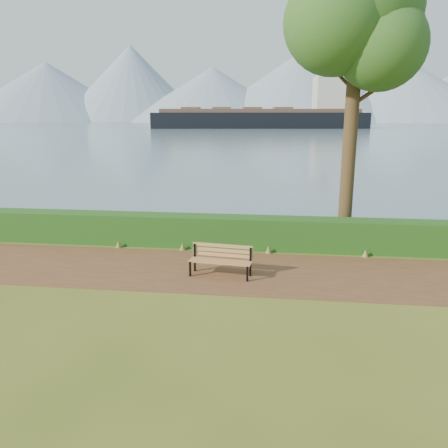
# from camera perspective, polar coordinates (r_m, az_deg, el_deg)

# --- Properties ---
(ground) EXTENTS (140.00, 140.00, 0.00)m
(ground) POSITION_cam_1_polar(r_m,az_deg,el_deg) (11.76, -2.33, -6.55)
(ground) COLOR #475418
(ground) RESTS_ON ground
(path) EXTENTS (40.00, 3.40, 0.01)m
(path) POSITION_cam_1_polar(r_m,az_deg,el_deg) (12.04, -2.10, -6.04)
(path) COLOR #4E2E1B
(path) RESTS_ON ground
(hedge) EXTENTS (32.00, 0.85, 1.00)m
(hedge) POSITION_cam_1_polar(r_m,az_deg,el_deg) (14.07, -0.61, -0.99)
(hedge) COLOR #183F12
(hedge) RESTS_ON ground
(water) EXTENTS (700.00, 510.00, 0.00)m
(water) POSITION_cam_1_polar(r_m,az_deg,el_deg) (270.91, 6.99, 12.81)
(water) COLOR #496076
(water) RESTS_ON ground
(mountains) EXTENTS (585.00, 190.00, 70.00)m
(mountains) POSITION_cam_1_polar(r_m,az_deg,el_deg) (417.74, 5.94, 16.94)
(mountains) COLOR gray
(mountains) RESTS_ON ground
(bench) EXTENTS (1.69, 0.68, 0.82)m
(bench) POSITION_cam_1_polar(r_m,az_deg,el_deg) (11.52, -0.38, -4.49)
(bench) COLOR black
(bench) RESTS_ON ground
(tree) EXTENTS (4.41, 4.22, 9.39)m
(tree) POSITION_cam_1_polar(r_m,az_deg,el_deg) (14.97, 17.12, 24.36)
(tree) COLOR #362516
(tree) RESTS_ON ground
(cargo_ship) EXTENTS (80.84, 22.70, 24.25)m
(cargo_ship) POSITION_cam_1_polar(r_m,az_deg,el_deg) (168.92, 5.62, 13.55)
(cargo_ship) COLOR black
(cargo_ship) RESTS_ON ground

